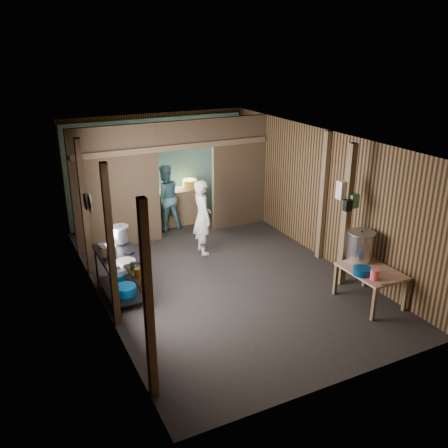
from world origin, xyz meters
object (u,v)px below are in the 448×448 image
gas_range (121,276)px  yellow_tub (190,184)px  stove_pot_large (120,234)px  pink_bucket (375,275)px  prep_table (370,286)px  stock_pot (360,247)px  cook (202,217)px

gas_range → yellow_tub: yellow_tub is taller
stove_pot_large → pink_bucket: 4.42m
prep_table → pink_bucket: bearing=-125.7°
prep_table → stove_pot_large: (-3.54, 2.60, 0.63)m
stove_pot_large → gas_range: bearing=-107.4°
prep_table → yellow_tub: 5.19m
stove_pot_large → stock_pot: bearing=-31.2°
gas_range → stove_pot_large: bearing=72.6°
prep_table → yellow_tub: yellow_tub is taller
gas_range → pink_bucket: 4.23m
pink_bucket → cook: cook is taller
pink_bucket → cook: 3.73m
cook → gas_range: bearing=121.9°
prep_table → yellow_tub: (-1.19, 5.01, 0.65)m
pink_bucket → gas_range: bearing=146.5°
yellow_tub → gas_range: bearing=-130.5°
yellow_tub → stove_pot_large: bearing=-134.3°
gas_range → yellow_tub: bearing=49.5°
stove_pot_large → prep_table: bearing=-36.3°
stove_pot_large → yellow_tub: 3.36m
pink_bucket → yellow_tub: bearing=100.7°
gas_range → pink_bucket: gas_range is taller
stock_pot → pink_bucket: size_ratio=3.28×
gas_range → pink_bucket: size_ratio=8.16×
stock_pot → cook: bearing=123.0°
pink_bucket → yellow_tub: (-1.00, 5.28, 0.26)m
yellow_tub → cook: 1.94m
prep_table → cook: size_ratio=0.65×
yellow_tub → cook: size_ratio=0.23×
prep_table → stove_pot_large: size_ratio=3.19×
prep_table → pink_bucket: 0.51m
prep_table → cook: cook is taller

